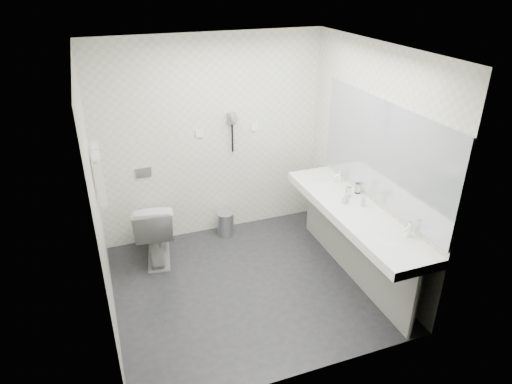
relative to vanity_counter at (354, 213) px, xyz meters
name	(u,v)px	position (x,y,z in m)	size (l,w,h in m)	color
floor	(248,285)	(-1.12, 0.20, -0.80)	(2.80, 2.80, 0.00)	#232327
ceiling	(246,50)	(-1.12, 0.20, 1.70)	(2.80, 2.80, 0.00)	white
wall_back	(212,140)	(-1.12, 1.50, 0.45)	(2.80, 2.80, 0.00)	silver
wall_front	(305,253)	(-1.12, -1.10, 0.45)	(2.80, 2.80, 0.00)	silver
wall_left	(97,206)	(-2.52, 0.20, 0.45)	(2.60, 2.60, 0.00)	silver
wall_right	(370,163)	(0.27, 0.20, 0.45)	(2.60, 2.60, 0.00)	silver
vanity_counter	(354,213)	(0.00, 0.00, 0.00)	(0.55, 2.20, 0.10)	white
vanity_panel	(352,246)	(0.02, 0.00, -0.42)	(0.03, 2.15, 0.75)	gray
vanity_post_near	(414,304)	(0.05, -1.04, -0.42)	(0.06, 0.06, 0.75)	silver
vanity_post_far	(312,204)	(0.05, 1.04, -0.42)	(0.06, 0.06, 0.75)	silver
mirror	(382,152)	(0.26, 0.00, 0.65)	(0.02, 2.20, 1.05)	#B2BCC6
basin_near	(391,241)	(0.00, -0.65, 0.04)	(0.40, 0.31, 0.05)	white
basin_far	(325,185)	(0.00, 0.65, 0.04)	(0.40, 0.31, 0.05)	white
faucet_near	(409,229)	(0.19, -0.65, 0.12)	(0.04, 0.04, 0.15)	silver
faucet_far	(340,176)	(0.19, 0.65, 0.12)	(0.04, 0.04, 0.15)	silver
soap_bottle_a	(345,199)	(-0.04, 0.14, 0.10)	(0.05, 0.05, 0.11)	beige
soap_bottle_b	(346,198)	(0.00, 0.18, 0.09)	(0.06, 0.06, 0.08)	beige
soap_bottle_c	(363,201)	(0.11, 0.02, 0.12)	(0.05, 0.05, 0.13)	beige
glass_left	(358,188)	(0.23, 0.31, 0.11)	(0.07, 0.07, 0.12)	silver
glass_right	(348,192)	(0.08, 0.26, 0.11)	(0.06, 0.06, 0.12)	silver
toilet	(155,229)	(-1.96, 1.09, -0.40)	(0.45, 0.79, 0.80)	white
flush_plate	(144,172)	(-1.98, 1.49, 0.15)	(0.18, 0.02, 0.12)	#B2B5BA
pedal_bin	(225,224)	(-1.05, 1.30, -0.65)	(0.22, 0.22, 0.30)	#B2B5BA
bin_lid	(225,214)	(-1.05, 1.30, -0.49)	(0.22, 0.22, 0.01)	#B2B5BA
towel_rail	(94,152)	(-2.47, 0.75, 0.75)	(0.02, 0.02, 0.62)	silver
towel_near	(100,178)	(-2.46, 0.61, 0.53)	(0.07, 0.24, 0.48)	white
towel_far	(98,167)	(-2.46, 0.89, 0.53)	(0.07, 0.24, 0.48)	white
dryer_cradle	(232,118)	(-0.88, 1.47, 0.70)	(0.10, 0.04, 0.14)	gray
dryer_barrel	(233,118)	(-0.88, 1.40, 0.73)	(0.08, 0.08, 0.14)	gray
dryer_cord	(232,138)	(-0.88, 1.46, 0.45)	(0.02, 0.02, 0.35)	black
switch_plate_a	(199,134)	(-1.27, 1.49, 0.55)	(0.09, 0.02, 0.09)	white
switch_plate_b	(254,127)	(-0.57, 1.49, 0.55)	(0.09, 0.02, 0.09)	white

